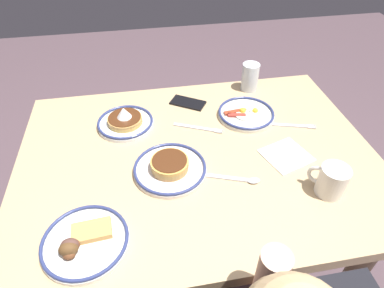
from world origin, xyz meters
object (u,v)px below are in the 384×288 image
object	(u,v)px
plate_center_pancakes	(170,168)
tea_spoon	(238,179)
plate_near_main	(246,114)
fork_near	(198,128)
paper_napkin	(286,155)
plate_far_companion	(125,121)
fork_far	(292,126)
plate_far_side	(84,242)
coffee_mug	(331,180)
cell_phone	(188,103)
drinking_glass	(250,78)

from	to	relation	value
plate_center_pancakes	tea_spoon	bearing A→B (deg)	160.15
plate_near_main	fork_near	distance (m)	0.21
paper_napkin	plate_center_pancakes	bearing A→B (deg)	0.50
plate_far_companion	fork_near	xyz separation A→B (m)	(-0.28, 0.07, -0.02)
fork_far	tea_spoon	bearing A→B (deg)	39.60
tea_spoon	fork_far	bearing A→B (deg)	-140.40
plate_far_side	tea_spoon	xyz separation A→B (m)	(-0.48, -0.16, -0.01)
coffee_mug	cell_phone	distance (m)	0.66
plate_far_side	drinking_glass	bearing A→B (deg)	-134.64
plate_far_companion	tea_spoon	bearing A→B (deg)	134.78
plate_far_side	fork_far	xyz separation A→B (m)	(-0.76, -0.39, -0.01)
cell_phone	paper_napkin	distance (m)	0.48
plate_far_side	drinking_glass	distance (m)	0.97
plate_far_companion	coffee_mug	world-z (taller)	coffee_mug
plate_center_pancakes	drinking_glass	distance (m)	0.62
tea_spoon	fork_near	bearing A→B (deg)	-74.81
plate_center_pancakes	cell_phone	bearing A→B (deg)	-108.03
drinking_glass	paper_napkin	size ratio (longest dim) A/B	0.81
plate_center_pancakes	plate_far_companion	bearing A→B (deg)	-63.42
plate_far_companion	paper_napkin	size ratio (longest dim) A/B	1.45
paper_napkin	tea_spoon	xyz separation A→B (m)	(0.20, 0.08, 0.00)
drinking_glass	cell_phone	size ratio (longest dim) A/B	0.85
drinking_glass	tea_spoon	bearing A→B (deg)	69.18
drinking_glass	tea_spoon	distance (m)	0.57
plate_near_main	fork_near	bearing A→B (deg)	12.62
drinking_glass	fork_far	world-z (taller)	drinking_glass
drinking_glass	tea_spoon	size ratio (longest dim) A/B	0.65
plate_far_side	fork_far	distance (m)	0.86
plate_far_companion	plate_center_pancakes	bearing A→B (deg)	116.58
paper_napkin	fork_far	bearing A→B (deg)	-119.52
tea_spoon	plate_far_companion	bearing A→B (deg)	-45.22
plate_center_pancakes	cell_phone	xyz separation A→B (m)	(-0.13, -0.39, -0.01)
plate_far_companion	fork_far	world-z (taller)	plate_far_companion
drinking_glass	paper_napkin	bearing A→B (deg)	89.43
plate_far_companion	tea_spoon	xyz separation A→B (m)	(-0.35, 0.36, -0.02)
plate_far_companion	tea_spoon	size ratio (longest dim) A/B	1.17
plate_center_pancakes	coffee_mug	xyz separation A→B (m)	(-0.48, 0.17, 0.03)
plate_far_companion	plate_far_side	distance (m)	0.53
drinking_glass	fork_near	size ratio (longest dim) A/B	0.66
plate_center_pancakes	coffee_mug	distance (m)	0.51
drinking_glass	plate_far_side	bearing A→B (deg)	45.36
plate_near_main	coffee_mug	world-z (taller)	coffee_mug
fork_far	plate_near_main	bearing A→B (deg)	-31.25
plate_near_main	tea_spoon	bearing A→B (deg)	68.98
plate_near_main	fork_near	world-z (taller)	plate_near_main
drinking_glass	paper_napkin	distance (m)	0.45
cell_phone	plate_near_main	bearing A→B (deg)	-178.86
fork_far	tea_spoon	xyz separation A→B (m)	(0.29, 0.24, 0.00)
coffee_mug	plate_far_companion	bearing A→B (deg)	-36.38
drinking_glass	paper_napkin	world-z (taller)	drinking_glass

